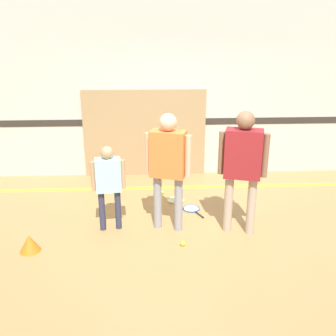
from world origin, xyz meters
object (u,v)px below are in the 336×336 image
at_px(person_student_right, 243,160).
at_px(training_cone, 30,243).
at_px(person_instructor, 168,160).
at_px(person_student_left, 108,179).
at_px(tennis_ball_by_spare_racket, 162,192).
at_px(tennis_ball_near_instructor, 183,243).
at_px(racket_second_spare, 192,209).
at_px(racket_spare_on_floor, 176,200).

bearing_deg(person_student_right, training_cone, 23.42).
height_order(person_instructor, training_cone, person_instructor).
distance_m(person_student_left, tennis_ball_by_spare_racket, 1.56).
bearing_deg(training_cone, tennis_ball_near_instructor, 0.60).
bearing_deg(tennis_ball_by_spare_racket, person_student_right, -53.53).
xyz_separation_m(racket_second_spare, training_cone, (-2.15, -1.07, 0.10)).
height_order(tennis_ball_near_instructor, training_cone, training_cone).
bearing_deg(person_student_right, person_instructor, 7.28).
distance_m(racket_second_spare, training_cone, 2.40).
height_order(person_student_right, tennis_ball_by_spare_racket, person_student_right).
distance_m(person_student_left, tennis_ball_near_instructor, 1.29).
bearing_deg(racket_spare_on_floor, person_instructor, -25.71).
relative_size(person_instructor, tennis_ball_by_spare_racket, 24.53).
relative_size(person_instructor, racket_spare_on_floor, 2.95).
bearing_deg(racket_second_spare, tennis_ball_by_spare_racket, -169.19).
distance_m(person_student_left, person_student_right, 1.78).
bearing_deg(person_student_left, racket_second_spare, 16.99).
xyz_separation_m(racket_spare_on_floor, training_cone, (-1.93, -1.41, 0.10)).
xyz_separation_m(tennis_ball_by_spare_racket, training_cone, (-1.71, -1.70, 0.08)).
bearing_deg(person_student_right, racket_second_spare, -36.19).
xyz_separation_m(tennis_ball_near_instructor, tennis_ball_by_spare_racket, (-0.20, 1.68, 0.00)).
bearing_deg(person_instructor, racket_second_spare, 72.87).
bearing_deg(person_student_left, racket_spare_on_floor, 34.66).
bearing_deg(training_cone, tennis_ball_by_spare_racket, 44.79).
xyz_separation_m(person_instructor, racket_spare_on_floor, (0.18, 0.91, -0.99)).
bearing_deg(tennis_ball_by_spare_racket, tennis_ball_near_instructor, -83.12).
xyz_separation_m(person_student_left, tennis_ball_near_instructor, (0.96, -0.51, -0.70)).
bearing_deg(person_student_left, training_cone, -158.57).
xyz_separation_m(person_student_left, tennis_ball_by_spare_racket, (0.76, 1.17, -0.70)).
relative_size(racket_spare_on_floor, training_cone, 2.14).
height_order(person_instructor, racket_second_spare, person_instructor).
distance_m(person_student_right, racket_second_spare, 1.36).
xyz_separation_m(person_student_right, training_cone, (-2.70, -0.35, -0.92)).
xyz_separation_m(person_student_right, racket_spare_on_floor, (-0.77, 1.05, -1.02)).
relative_size(person_instructor, racket_second_spare, 3.17).
relative_size(person_student_left, person_student_right, 0.72).
xyz_separation_m(tennis_ball_near_instructor, training_cone, (-1.91, -0.02, 0.08)).
bearing_deg(racket_second_spare, person_student_left, -89.68).
height_order(person_instructor, person_student_left, person_instructor).
bearing_deg(racket_second_spare, tennis_ball_near_instructor, -36.83).
bearing_deg(tennis_ball_near_instructor, person_student_left, 152.20).
bearing_deg(tennis_ball_by_spare_racket, person_student_left, -122.80).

